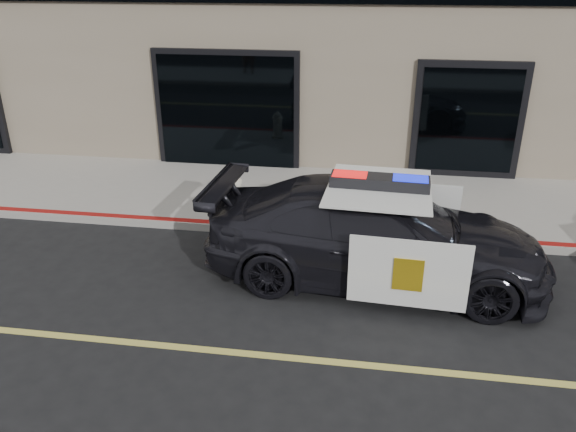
# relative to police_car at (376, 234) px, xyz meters

# --- Properties ---
(ground) EXTENTS (120.00, 120.00, 0.00)m
(ground) POSITION_rel_police_car_xyz_m (-2.56, -2.22, -0.78)
(ground) COLOR black
(ground) RESTS_ON ground
(sidewalk_n) EXTENTS (60.00, 3.50, 0.15)m
(sidewalk_n) POSITION_rel_police_car_xyz_m (-2.56, 3.03, -0.70)
(sidewalk_n) COLOR gray
(sidewalk_n) RESTS_ON ground
(police_car) EXTENTS (2.78, 5.55, 1.74)m
(police_car) POSITION_rel_police_car_xyz_m (0.00, 0.00, 0.00)
(police_car) COLOR black
(police_car) RESTS_ON ground
(fire_hydrant) EXTENTS (0.34, 0.47, 0.74)m
(fire_hydrant) POSITION_rel_police_car_xyz_m (-2.77, 2.09, -0.28)
(fire_hydrant) COLOR white
(fire_hydrant) RESTS_ON sidewalk_n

